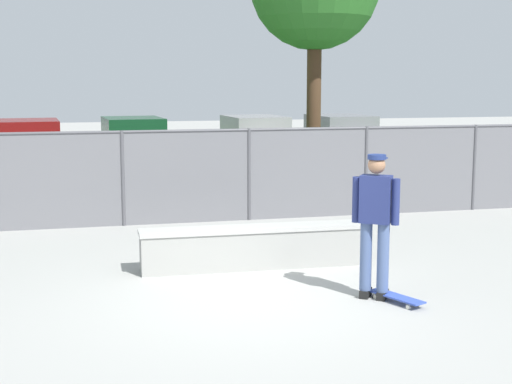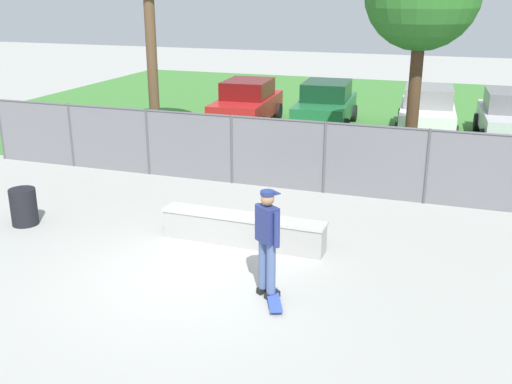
% 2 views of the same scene
% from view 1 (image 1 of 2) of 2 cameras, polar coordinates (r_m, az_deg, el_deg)
% --- Properties ---
extents(ground_plane, '(80.00, 80.00, 0.00)m').
position_cam_1_polar(ground_plane, '(9.51, -0.38, -8.29)').
color(ground_plane, '#9E9E99').
extents(grass_strip, '(29.13, 20.00, 0.02)m').
position_cam_1_polar(grass_strip, '(24.69, -8.80, 2.14)').
color(grass_strip, '#3D7A33').
rests_on(grass_strip, ground).
extents(concrete_ledge, '(3.37, 0.55, 0.62)m').
position_cam_1_polar(concrete_ledge, '(11.04, -0.17, -4.21)').
color(concrete_ledge, '#999993').
rests_on(concrete_ledge, ground).
extents(skateboarder, '(0.51, 0.43, 1.84)m').
position_cam_1_polar(skateboarder, '(9.49, 9.09, -2.02)').
color(skateboarder, black).
rests_on(skateboarder, ground).
extents(skateboard, '(0.50, 0.81, 0.09)m').
position_cam_1_polar(skateboard, '(9.57, 10.64, -7.88)').
color(skateboard, '#334CB2').
rests_on(skateboard, ground).
extents(chainlink_fence, '(17.20, 0.07, 1.81)m').
position_cam_1_polar(chainlink_fence, '(14.41, -5.27, 1.49)').
color(chainlink_fence, '#4C4C51').
rests_on(chainlink_fence, ground).
extents(car_red, '(2.22, 4.31, 1.66)m').
position_cam_1_polar(car_red, '(21.17, -16.93, 3.05)').
color(car_red, '#B21E1E').
rests_on(car_red, ground).
extents(car_green, '(2.22, 4.31, 1.66)m').
position_cam_1_polar(car_green, '(21.75, -9.28, 3.45)').
color(car_green, '#1E6638').
rests_on(car_green, ground).
extents(car_white, '(2.22, 4.31, 1.66)m').
position_cam_1_polar(car_white, '(22.33, -0.01, 3.69)').
color(car_white, silver).
rests_on(car_white, ground).
extents(car_silver, '(2.22, 4.31, 1.66)m').
position_cam_1_polar(car_silver, '(23.04, 6.54, 3.79)').
color(car_silver, '#B7BABF').
rests_on(car_silver, ground).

